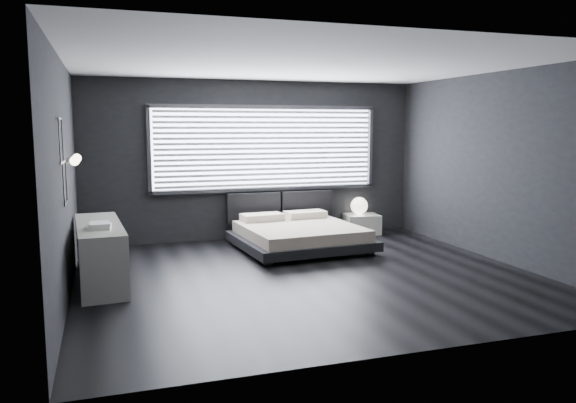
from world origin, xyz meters
name	(u,v)px	position (x,y,z in m)	size (l,w,h in m)	color
room	(308,172)	(0.00, 0.00, 1.40)	(6.04, 6.00, 2.80)	black
window	(266,148)	(0.20, 2.70, 1.61)	(4.14, 0.09, 1.52)	white
headboard	(280,206)	(0.44, 2.64, 0.57)	(1.96, 0.16, 0.52)	black
sconce_near	(74,161)	(-2.88, 0.05, 1.60)	(0.18, 0.11, 0.11)	silver
sconce_far	(77,158)	(-2.88, 0.65, 1.60)	(0.18, 0.11, 0.11)	silver
wall_art_upper	(61,141)	(-2.98, -0.55, 1.85)	(0.01, 0.48, 0.48)	#47474C
wall_art_lower	(65,183)	(-2.98, -0.30, 1.38)	(0.01, 0.48, 0.48)	#47474C
bed	(299,235)	(0.44, 1.59, 0.24)	(2.13, 2.05, 0.51)	black
nightstand	(361,224)	(1.99, 2.50, 0.18)	(0.62, 0.52, 0.36)	silver
orb_lamp	(359,206)	(1.96, 2.55, 0.52)	(0.32, 0.32, 0.32)	white
dresser	(100,253)	(-2.65, 0.50, 0.39)	(0.66, 1.96, 0.77)	silver
book_stack	(99,226)	(-2.64, 0.15, 0.81)	(0.30, 0.38, 0.07)	white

